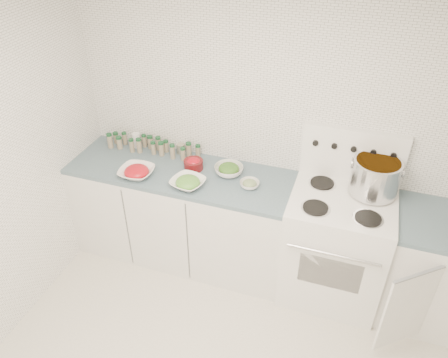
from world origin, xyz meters
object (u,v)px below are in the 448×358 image
bowl_tomato (137,172)px  stock_pot (375,175)px  bowl_snowpea (188,182)px  stove (335,244)px

bowl_tomato → stock_pot: bearing=10.2°
bowl_tomato → bowl_snowpea: bearing=-0.2°
stock_pot → bowl_snowpea: 1.39m
stove → bowl_snowpea: size_ratio=4.52×
stove → bowl_tomato: (-1.60, -0.17, 0.44)m
stove → stock_pot: stove is taller
stove → stock_pot: bearing=39.1°
bowl_snowpea → bowl_tomato: bearing=179.8°
bowl_tomato → bowl_snowpea: size_ratio=0.93×
stove → stock_pot: 0.64m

